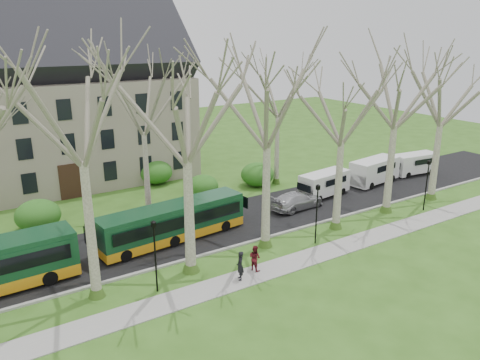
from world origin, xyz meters
name	(u,v)px	position (x,y,z in m)	size (l,w,h in m)	color
ground	(236,259)	(0.00, 0.00, 0.00)	(120.00, 120.00, 0.00)	#325B1A
sidewalk	(258,274)	(0.00, -2.50, 0.03)	(70.00, 2.00, 0.06)	gray
road	(197,230)	(0.00, 5.50, 0.03)	(80.00, 8.00, 0.06)	black
curb	(224,249)	(0.00, 1.50, 0.07)	(80.00, 0.25, 0.14)	#A5A39E
building	(49,101)	(-6.00, 24.00, 8.07)	(26.50, 12.20, 16.00)	gray
tree_row_verge	(233,155)	(0.00, 0.30, 7.00)	(49.00, 7.00, 14.00)	gray
tree_row_far	(148,141)	(-1.33, 11.00, 6.00)	(33.00, 7.00, 12.00)	gray
lamp_row	(244,228)	(0.00, -1.00, 2.57)	(36.22, 0.22, 4.30)	black
hedges	(101,197)	(-4.67, 14.00, 1.00)	(30.60, 8.60, 2.00)	#295F1B
bus_follow	(173,222)	(-2.25, 4.85, 1.43)	(10.93, 2.28, 2.73)	#124224
sedan	(297,200)	(9.21, 4.96, 0.78)	(2.01, 4.95, 1.44)	#B5B5BA
van_a	(324,184)	(13.29, 6.10, 1.17)	(5.07, 1.85, 2.21)	white
van_b	(374,171)	(19.99, 6.27, 1.28)	(5.61, 2.04, 2.45)	white
van_c	(414,164)	(25.99, 6.22, 1.15)	(5.02, 1.82, 2.19)	white
pedestrian_a	(240,266)	(-1.29, -2.52, 0.96)	(0.66, 0.43, 1.81)	black
pedestrian_b	(255,258)	(0.11, -2.02, 0.88)	(0.80, 0.62, 1.65)	#5B141D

